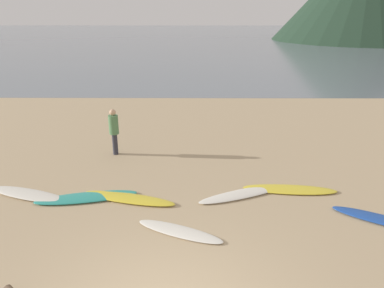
{
  "coord_description": "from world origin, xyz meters",
  "views": [
    {
      "loc": [
        0.51,
        -4.35,
        4.71
      ],
      "look_at": [
        0.43,
        6.65,
        0.6
      ],
      "focal_mm": 33.7,
      "sensor_mm": 36.0,
      "label": 1
    }
  ],
  "objects": [
    {
      "name": "surfboard_5",
      "position": [
        1.83,
        4.32,
        0.04
      ],
      "size": [
        2.61,
        1.49,
        0.08
      ],
      "primitive_type": "ellipsoid",
      "rotation": [
        0.0,
        0.0,
        0.4
      ],
      "color": "silver",
      "rests_on": "ground"
    },
    {
      "name": "surfboard_3",
      "position": [
        -1.23,
        4.03,
        0.05
      ],
      "size": [
        2.63,
        1.15,
        0.1
      ],
      "primitive_type": "ellipsoid",
      "rotation": [
        0.0,
        0.0,
        -0.25
      ],
      "color": "yellow",
      "rests_on": "ground"
    },
    {
      "name": "surfboard_4",
      "position": [
        0.18,
        2.55,
        0.03
      ],
      "size": [
        2.1,
        1.26,
        0.07
      ],
      "primitive_type": "ellipsoid",
      "rotation": [
        0.0,
        0.0,
        -0.41
      ],
      "color": "silver",
      "rests_on": "ground"
    },
    {
      "name": "surfboard_7",
      "position": [
        4.96,
        3.06,
        0.04
      ],
      "size": [
        2.17,
        1.55,
        0.09
      ],
      "primitive_type": "ellipsoid",
      "rotation": [
        0.0,
        0.0,
        -0.53
      ],
      "color": "#1E479E",
      "rests_on": "ground"
    },
    {
      "name": "surfboard_6",
      "position": [
        3.16,
        4.58,
        0.04
      ],
      "size": [
        2.61,
        0.8,
        0.08
      ],
      "primitive_type": "ellipsoid",
      "rotation": [
        0.0,
        0.0,
        -0.08
      ],
      "color": "yellow",
      "rests_on": "ground"
    },
    {
      "name": "ocean_water",
      "position": [
        0.0,
        65.71,
        0.0
      ],
      "size": [
        140.0,
        100.0,
        0.01
      ],
      "primitive_type": "cube",
      "color": "slate",
      "rests_on": "ground"
    },
    {
      "name": "surfboard_1",
      "position": [
        -3.94,
        4.22,
        0.05
      ],
      "size": [
        2.53,
        1.32,
        0.1
      ],
      "primitive_type": "ellipsoid",
      "rotation": [
        0.0,
        0.0,
        -0.33
      ],
      "color": "silver",
      "rests_on": "ground"
    },
    {
      "name": "surfboard_2",
      "position": [
        -2.35,
        4.08,
        0.04
      ],
      "size": [
        2.73,
        1.15,
        0.09
      ],
      "primitive_type": "ellipsoid",
      "rotation": [
        0.0,
        0.0,
        0.21
      ],
      "color": "teal",
      "rests_on": "ground"
    },
    {
      "name": "person_1",
      "position": [
        -2.22,
        7.24,
        0.95
      ],
      "size": [
        0.32,
        0.32,
        1.61
      ],
      "rotation": [
        0.0,
        0.0,
        1.47
      ],
      "color": "#2D2D38",
      "rests_on": "ground"
    },
    {
      "name": "ground_plane",
      "position": [
        0.0,
        10.0,
        -0.1
      ],
      "size": [
        120.0,
        120.0,
        0.2
      ],
      "primitive_type": "cube",
      "color": "tan",
      "rests_on": "ground"
    }
  ]
}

